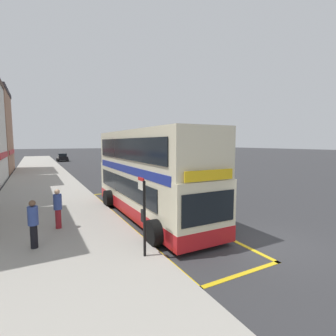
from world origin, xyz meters
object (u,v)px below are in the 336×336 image
(double_decker_bus, at_px, (149,177))
(bus_stop_sign, at_px, (143,210))
(parked_car_black_distant, at_px, (62,157))
(pedestrian_further_back, at_px, (33,222))
(parked_car_white_behind, at_px, (110,159))
(pedestrian_waiting_near_sign, at_px, (58,207))

(double_decker_bus, xyz_separation_m, bus_stop_sign, (-2.10, -4.36, -0.41))
(double_decker_bus, height_order, parked_car_black_distant, double_decker_bus)
(parked_car_black_distant, xyz_separation_m, pedestrian_further_back, (-5.11, -45.30, 0.26))
(double_decker_bus, bearing_deg, pedestrian_further_back, -158.73)
(parked_car_white_behind, bearing_deg, pedestrian_waiting_near_sign, -108.56)
(pedestrian_further_back, bearing_deg, double_decker_bus, 21.27)
(bus_stop_sign, xyz_separation_m, parked_car_white_behind, (9.53, 39.14, -0.85))
(pedestrian_further_back, bearing_deg, pedestrian_waiting_near_sign, 62.93)
(parked_car_black_distant, relative_size, pedestrian_further_back, 2.47)
(pedestrian_waiting_near_sign, bearing_deg, bus_stop_sign, -61.45)
(bus_stop_sign, height_order, pedestrian_further_back, bus_stop_sign)
(parked_car_black_distant, relative_size, pedestrian_waiting_near_sign, 2.47)
(double_decker_bus, relative_size, parked_car_white_behind, 2.41)
(pedestrian_waiting_near_sign, xyz_separation_m, pedestrian_further_back, (-0.92, -1.80, 0.00))
(pedestrian_waiting_near_sign, bearing_deg, pedestrian_further_back, -117.07)
(bus_stop_sign, bearing_deg, parked_car_white_behind, 76.31)
(double_decker_bus, xyz_separation_m, parked_car_black_distant, (-0.15, 43.25, -1.26))
(pedestrian_further_back, bearing_deg, bus_stop_sign, -36.22)
(pedestrian_waiting_near_sign, relative_size, pedestrian_further_back, 1.00)
(bus_stop_sign, height_order, parked_car_black_distant, bus_stop_sign)
(double_decker_bus, distance_m, parked_car_white_behind, 35.58)
(bus_stop_sign, bearing_deg, pedestrian_waiting_near_sign, 118.55)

